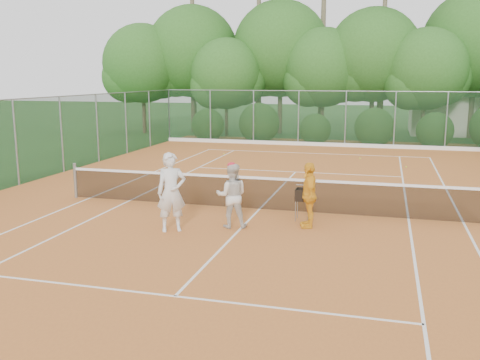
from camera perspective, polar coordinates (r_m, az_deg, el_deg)
name	(u,v)px	position (r m, az deg, el deg)	size (l,w,h in m)	color
ground	(259,210)	(15.39, 2.05, -3.25)	(120.00, 120.00, 0.00)	#214B1B
clay_court	(259,210)	(15.38, 2.05, -3.21)	(18.00, 36.00, 0.02)	#BB692B
club_building	(473,112)	(39.00, 23.64, 6.71)	(8.00, 5.00, 3.00)	beige
tennis_net	(259,192)	(15.26, 2.06, -1.31)	(11.97, 0.10, 1.10)	gray
player_white	(171,192)	(13.18, -7.33, -1.30)	(0.71, 0.47, 1.95)	silver
player_center_grp	(232,195)	(13.43, -0.88, -1.64)	(0.92, 0.80, 1.67)	beige
player_yellow	(309,195)	(13.55, 7.36, -1.59)	(0.98, 0.41, 1.66)	#F6AC20
ball_hopper	(303,195)	(14.20, 6.74, -1.64)	(0.37, 0.37, 0.85)	gray
stray_ball_a	(224,154)	(26.25, -1.73, 2.80)	(0.07, 0.07, 0.07)	#CBD230
stray_ball_b	(360,158)	(25.43, 12.69, 2.27)	(0.07, 0.07, 0.07)	#C7DE33
stray_ball_c	(406,167)	(23.49, 17.30, 1.34)	(0.07, 0.07, 0.07)	#BCD932
court_markings	(259,210)	(15.38, 2.05, -3.17)	(11.03, 23.83, 0.01)	white
fence_back	(322,119)	(29.81, 8.71, 6.50)	(18.07, 0.07, 3.00)	#19381E
tropical_treeline	(356,55)	(34.83, 12.31, 12.92)	(32.10, 8.49, 15.03)	brown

